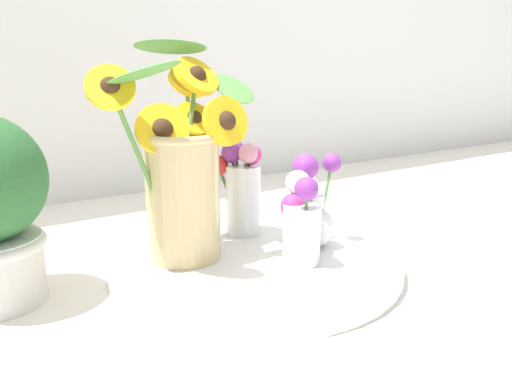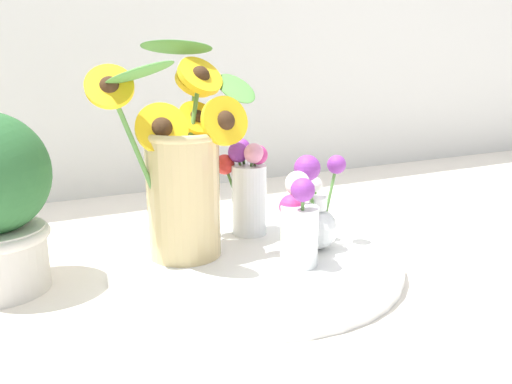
# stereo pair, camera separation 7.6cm
# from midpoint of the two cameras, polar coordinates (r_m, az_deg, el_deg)

# --- Properties ---
(ground_plane) EXTENTS (6.00, 6.00, 0.00)m
(ground_plane) POSITION_cam_midpoint_polar(r_m,az_deg,el_deg) (0.78, 5.43, -9.24)
(ground_plane) COLOR silver
(serving_tray) EXTENTS (0.45, 0.45, 0.02)m
(serving_tray) POSITION_cam_midpoint_polar(r_m,az_deg,el_deg) (0.79, 2.76, -7.92)
(serving_tray) COLOR white
(serving_tray) RESTS_ON ground_plane
(mason_jar_sunflowers) EXTENTS (0.26, 0.22, 0.33)m
(mason_jar_sunflowers) POSITION_cam_midpoint_polar(r_m,az_deg,el_deg) (0.76, -5.49, 1.90)
(mason_jar_sunflowers) COLOR #D1B77A
(mason_jar_sunflowers) RESTS_ON serving_tray
(vase_small_center) EXTENTS (0.06, 0.08, 0.14)m
(vase_small_center) POSITION_cam_midpoint_polar(r_m,az_deg,el_deg) (0.74, 7.82, -3.40)
(vase_small_center) COLOR white
(vase_small_center) RESTS_ON serving_tray
(vase_bulb_right) EXTENTS (0.10, 0.08, 0.16)m
(vase_bulb_right) POSITION_cam_midpoint_polar(r_m,az_deg,el_deg) (0.80, 9.66, -2.29)
(vase_bulb_right) COLOR white
(vase_bulb_right) RESTS_ON serving_tray
(vase_small_back) EXTENTS (0.08, 0.07, 0.16)m
(vase_small_back) POSITION_cam_midpoint_polar(r_m,az_deg,el_deg) (0.86, 1.50, 0.60)
(vase_small_back) COLOR white
(vase_small_back) RESTS_ON serving_tray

